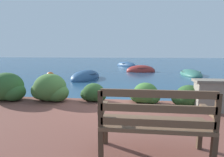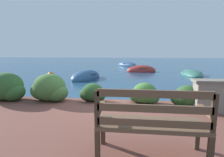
{
  "view_description": "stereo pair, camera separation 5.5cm",
  "coord_description": "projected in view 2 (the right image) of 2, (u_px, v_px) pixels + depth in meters",
  "views": [
    {
      "loc": [
        0.24,
        -4.84,
        1.58
      ],
      "look_at": [
        -0.61,
        3.07,
        0.35
      ],
      "focal_mm": 28.0,
      "sensor_mm": 36.0,
      "label": 1
    },
    {
      "loc": [
        0.3,
        -4.83,
        1.58
      ],
      "look_at": [
        -0.61,
        3.07,
        0.35
      ],
      "focal_mm": 28.0,
      "sensor_mm": 36.0,
      "label": 2
    }
  ],
  "objects": [
    {
      "name": "ground_plane",
      "position": [
        121.0,
        107.0,
        5.02
      ],
      "size": [
        80.0,
        80.0,
        0.0
      ],
      "color": "navy"
    },
    {
      "name": "mooring_buoy",
      "position": [
        51.0,
        75.0,
        11.11
      ],
      "size": [
        0.49,
        0.49,
        0.45
      ],
      "color": "orange",
      "rests_on": "ground_plane"
    },
    {
      "name": "hedge_clump_centre",
      "position": [
        92.0,
        93.0,
        4.82
      ],
      "size": [
        0.74,
        0.53,
        0.5
      ],
      "color": "#284C23",
      "rests_on": "patio_terrace"
    },
    {
      "name": "hedge_clump_left",
      "position": [
        49.0,
        89.0,
        4.85
      ],
      "size": [
        1.11,
        0.8,
        0.76
      ],
      "color": "#426B33",
      "rests_on": "patio_terrace"
    },
    {
      "name": "hedge_clump_far_left",
      "position": [
        6.0,
        88.0,
        4.93
      ],
      "size": [
        1.15,
        0.83,
        0.78
      ],
      "color": "#2D5628",
      "rests_on": "patio_terrace"
    },
    {
      "name": "rowboat_mid",
      "position": [
        191.0,
        74.0,
        11.9
      ],
      "size": [
        1.53,
        3.18,
        0.64
      ],
      "rotation": [
        0.0,
        0.0,
        4.62
      ],
      "color": "#336B5B",
      "rests_on": "ground_plane"
    },
    {
      "name": "hedge_clump_far_right",
      "position": [
        188.0,
        97.0,
        4.33
      ],
      "size": [
        0.79,
        0.57,
        0.54
      ],
      "color": "#284C23",
      "rests_on": "patio_terrace"
    },
    {
      "name": "rowboat_far",
      "position": [
        141.0,
        71.0,
        13.79
      ],
      "size": [
        2.42,
        1.5,
        0.9
      ],
      "rotation": [
        0.0,
        0.0,
        3.29
      ],
      "color": "#9E2D28",
      "rests_on": "ground_plane"
    },
    {
      "name": "rowboat_outer",
      "position": [
        127.0,
        66.0,
        18.82
      ],
      "size": [
        2.67,
        2.83,
        0.88
      ],
      "rotation": [
        0.0,
        0.0,
        2.3
      ],
      "color": "#2D517A",
      "rests_on": "ground_plane"
    },
    {
      "name": "park_bench",
      "position": [
        151.0,
        121.0,
        2.21
      ],
      "size": [
        1.4,
        0.48,
        0.93
      ],
      "rotation": [
        0.0,
        0.0,
        -0.01
      ],
      "color": "#433123",
      "rests_on": "patio_terrace"
    },
    {
      "name": "rowboat_nearest",
      "position": [
        86.0,
        77.0,
        10.2
      ],
      "size": [
        1.84,
        2.79,
        0.9
      ],
      "rotation": [
        0.0,
        0.0,
        1.31
      ],
      "color": "#2D517A",
      "rests_on": "ground_plane"
    },
    {
      "name": "hedge_clump_right",
      "position": [
        144.0,
        94.0,
        4.63
      ],
      "size": [
        0.81,
        0.58,
        0.55
      ],
      "color": "#38662D",
      "rests_on": "patio_terrace"
    }
  ]
}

